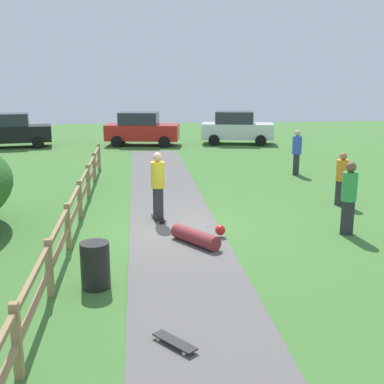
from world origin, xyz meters
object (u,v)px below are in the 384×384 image
Objects in this scene: trash_bin at (95,265)px; parked_car_black at (12,130)px; bystander_orange at (342,176)px; skateboard_loose at (175,342)px; bystander_green at (349,194)px; skater_riding at (158,183)px; parked_car_white at (237,128)px; bystander_blue at (297,150)px; skater_fallen at (198,236)px; parked_car_red at (141,129)px.

parked_car_black reaches higher than trash_bin.
trash_bin is at bearing -142.62° from bystander_orange.
bystander_orange is at bearing 53.18° from skateboard_loose.
bystander_green is at bearing 45.72° from skateboard_loose.
skater_riding is 0.43× the size of parked_car_white.
bystander_green is 0.42× the size of parked_car_white.
skater_riding is 1.16× the size of bystander_orange.
trash_bin is at bearing -72.81° from parked_car_black.
parked_car_white reaches higher than bystander_blue.
bystander_orange is at bearing -88.37° from parked_car_white.
skater_riding is at bearing 160.36° from bystander_green.
parked_car_white is at bearing 76.28° from skateboard_loose.
skater_fallen is 5.95m from bystander_orange.
skater_riding reaches higher than skater_fallen.
skater_riding is 5.91m from bystander_orange.
bystander_blue reaches higher than skater_fallen.
skater_fallen is 4.66m from skateboard_loose.
bystander_green is at bearing -92.07° from parked_car_white.
bystander_green is (-1.19, -7.79, 0.03)m from bystander_blue.
skateboard_loose is at bearing -90.55° from skater_riding.
skater_fallen is 0.31× the size of parked_car_white.
bystander_blue is at bearing -57.07° from parked_car_red.
parked_car_black reaches higher than skateboard_loose.
bystander_blue is 0.41× the size of parked_car_white.
skateboard_loose is at bearing -71.38° from parked_car_black.
trash_bin is at bearing -134.98° from skater_fallen.
skater_riding reaches higher than parked_car_red.
skater_riding reaches higher than trash_bin.
trash_bin is 3.19m from skater_fallen.
parked_car_red is (-0.19, 22.28, 0.87)m from skateboard_loose.
parked_car_white is (5.44, 22.28, 0.87)m from skateboard_loose.
bystander_green is 17.36m from parked_car_white.
parked_car_white is (0.63, 17.34, -0.09)m from bystander_green.
skater_fallen is at bearing -86.44° from parked_car_red.
parked_car_red and parked_car_black have the same top height.
parked_car_white is at bearing 71.26° from trash_bin.
skateboard_loose is (-0.06, -6.63, -1.01)m from skater_riding.
skater_fallen is 1.85× the size of skateboard_loose.
trash_bin is 0.49× the size of bystander_blue.
parked_car_red reaches higher than bystander_green.
parked_car_red is 1.00× the size of parked_car_black.
skater_fallen is (0.85, -2.06, -0.90)m from skater_riding.
parked_car_red is at bearing 93.56° from skater_fallen.
bystander_orange is 0.37× the size of parked_car_white.
parked_car_white is (6.77, 19.95, 0.51)m from trash_bin.
trash_bin is at bearing -108.74° from parked_car_white.
skateboard_loose is at bearing -115.25° from bystander_blue.
bystander_blue is (5.09, 8.15, 0.82)m from skater_fallen.
skater_riding is at bearing -64.19° from parked_car_black.
parked_car_red is (-6.19, 9.56, -0.06)m from bystander_blue.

